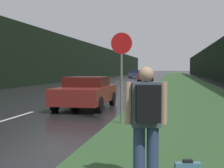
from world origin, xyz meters
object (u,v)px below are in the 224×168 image
Objects in this scene: hitchhiker_with_backpack at (146,119)px; car_passing_near at (86,92)px; stop_sign at (121,69)px; car_oncoming at (135,74)px; car_passing_far at (146,76)px.

hitchhiker_with_backpack is 0.41× the size of car_passing_near.
stop_sign is 1.62× the size of hitchhiker_with_backpack.
stop_sign is at bearing -83.57° from car_oncoming.
stop_sign is 0.67× the size of car_passing_near.
car_passing_near is 0.87× the size of car_oncoming.
stop_sign is at bearing 93.72° from car_passing_far.
car_passing_near is (-2.10, 3.48, -0.98)m from stop_sign.
car_passing_far reaches higher than car_passing_near.
hitchhiker_with_backpack reaches higher than car_oncoming.
car_oncoming is (-3.44, 45.62, 0.06)m from car_passing_near.
car_passing_near is 45.75m from car_oncoming.
car_passing_far is 0.95× the size of car_oncoming.
car_oncoming is at bearing 96.43° from stop_sign.
hitchhiker_with_backpack is (1.17, -4.95, -0.69)m from stop_sign.
hitchhiker_with_backpack is at bearing -76.69° from stop_sign.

